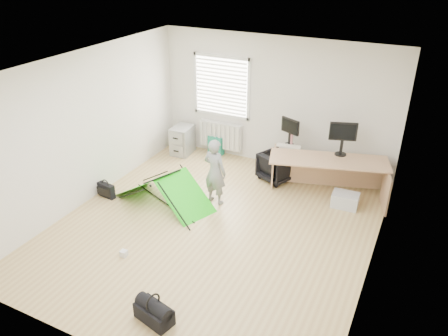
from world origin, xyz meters
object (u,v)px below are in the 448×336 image
at_px(monitor_right, 342,143).
at_px(duffel_bag, 154,314).
at_px(office_chair, 277,166).
at_px(person, 215,172).
at_px(laptop_bag, 106,190).
at_px(kite, 164,190).
at_px(filing_cabinet, 183,140).
at_px(monitor_left, 290,135).
at_px(thermos, 291,139).
at_px(storage_crate, 345,200).
at_px(desk, 327,177).

bearing_deg(monitor_right, duffel_bag, -124.43).
height_order(office_chair, person, person).
bearing_deg(laptop_bag, kite, 23.08).
xyz_separation_m(filing_cabinet, duffel_bag, (2.25, -4.43, -0.21)).
xyz_separation_m(monitor_left, person, (-0.88, -1.47, -0.31)).
relative_size(office_chair, duffel_bag, 1.25).
height_order(thermos, office_chair, thermos).
bearing_deg(office_chair, laptop_bag, 62.89).
bearing_deg(thermos, laptop_bag, -141.63).
bearing_deg(office_chair, monitor_left, -112.79).
height_order(thermos, person, person).
height_order(laptop_bag, duffel_bag, laptop_bag).
height_order(monitor_right, kite, monitor_right).
bearing_deg(office_chair, storage_crate, -171.51).
height_order(desk, kite, desk).
xyz_separation_m(monitor_left, laptop_bag, (-2.79, -2.21, -0.80)).
bearing_deg(thermos, desk, -20.25).
distance_m(desk, monitor_right, 0.68).
bearing_deg(filing_cabinet, office_chair, -10.44).
xyz_separation_m(kite, laptop_bag, (-1.10, -0.28, -0.14)).
xyz_separation_m(monitor_right, storage_crate, (0.29, -0.57, -0.84)).
xyz_separation_m(monitor_right, duffel_bag, (-1.26, -4.34, -0.86)).
bearing_deg(thermos, storage_crate, -24.94).
distance_m(filing_cabinet, duffel_bag, 4.97).
bearing_deg(filing_cabinet, laptop_bag, -101.67).
xyz_separation_m(person, duffel_bag, (0.62, -2.88, -0.51)).
bearing_deg(office_chair, monitor_right, -148.31).
relative_size(filing_cabinet, person, 0.51).
distance_m(kite, storage_crate, 3.28).
bearing_deg(laptop_bag, storage_crate, 30.44).
bearing_deg(storage_crate, office_chair, 163.81).
bearing_deg(filing_cabinet, person, -48.38).
distance_m(person, laptop_bag, 2.10).
bearing_deg(filing_cabinet, monitor_left, -6.59).
bearing_deg(duffel_bag, filing_cabinet, 130.42).
bearing_deg(monitor_right, monitor_left, 161.25).
xyz_separation_m(desk, filing_cabinet, (-3.37, 0.38, -0.05)).
bearing_deg(person, filing_cabinet, -34.44).
bearing_deg(person, kite, 38.74).
height_order(filing_cabinet, thermos, thermos).
bearing_deg(monitor_left, storage_crate, -0.76).
bearing_deg(person, laptop_bag, 30.51).
distance_m(filing_cabinet, laptop_bag, 2.32).
distance_m(monitor_left, person, 1.74).
relative_size(monitor_right, kite, 0.28).
distance_m(office_chair, storage_crate, 1.53).
relative_size(storage_crate, duffel_bag, 0.92).
bearing_deg(monitor_left, office_chair, -114.22).
height_order(monitor_right, person, person).
distance_m(desk, monitor_left, 1.07).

